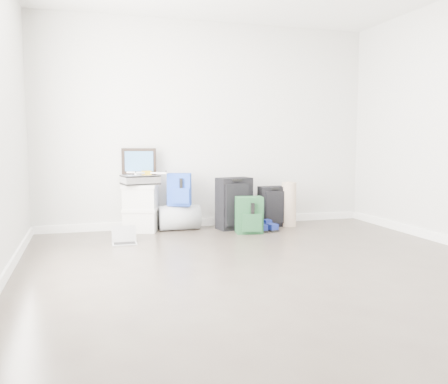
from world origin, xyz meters
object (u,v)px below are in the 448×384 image
object	(u,v)px
boxes_stack	(141,208)
large_suitcase	(234,203)
briefcase	(140,180)
duffel_bag	(179,218)
carry_on	(272,206)
laptop	(124,240)

from	to	relation	value
boxes_stack	large_suitcase	distance (m)	1.20
briefcase	duffel_bag	xyz separation A→B (m)	(0.49, -0.04, -0.50)
duffel_bag	carry_on	bearing A→B (deg)	-3.27
boxes_stack	duffel_bag	size ratio (longest dim) A/B	1.15
briefcase	large_suitcase	world-z (taller)	briefcase
briefcase	carry_on	xyz separation A→B (m)	(1.74, -0.11, -0.39)
boxes_stack	large_suitcase	size ratio (longest dim) A/B	0.89
carry_on	laptop	distance (m)	2.09
boxes_stack	briefcase	size ratio (longest dim) A/B	1.38
boxes_stack	laptop	size ratio (longest dim) A/B	2.20
boxes_stack	duffel_bag	xyz separation A→B (m)	(0.49, -0.04, -0.14)
large_suitcase	carry_on	xyz separation A→B (m)	(0.55, 0.06, -0.07)
briefcase	large_suitcase	bearing A→B (deg)	-18.37
boxes_stack	laptop	xyz separation A→B (m)	(-0.26, -0.68, -0.25)
duffel_bag	carry_on	xyz separation A→B (m)	(1.25, -0.08, 0.11)
boxes_stack	briefcase	world-z (taller)	briefcase
duffel_bag	large_suitcase	distance (m)	0.73
boxes_stack	large_suitcase	world-z (taller)	large_suitcase
duffel_bag	boxes_stack	bearing A→B (deg)	176.09
carry_on	duffel_bag	bearing A→B (deg)	174.12
laptop	carry_on	bearing A→B (deg)	16.58
briefcase	large_suitcase	xyz separation A→B (m)	(1.19, -0.17, -0.32)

